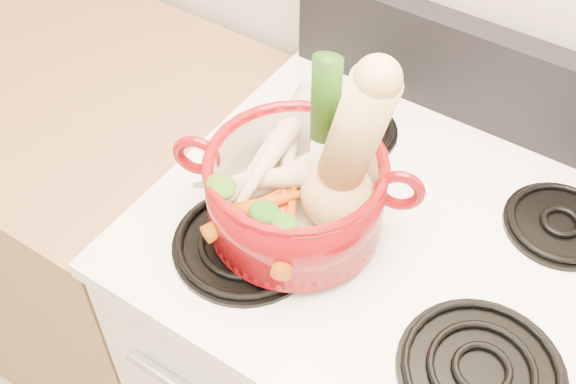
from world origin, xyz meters
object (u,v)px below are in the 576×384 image
Objects in this scene: squash at (345,152)px; dutch_oven at (296,193)px; leek at (324,131)px; stove_body at (378,383)px.

dutch_oven is at bearing -157.52° from squash.
leek is at bearing 50.40° from dutch_oven.
squash is (-0.08, -0.07, 0.68)m from stove_body.
stove_body is 3.53× the size of dutch_oven.
squash reaches higher than dutch_oven.
leek is (-0.05, 0.03, -0.01)m from squash.
dutch_oven is 0.92× the size of squash.
dutch_oven reaches higher than stove_body.
squash reaches higher than leek.
squash is 1.05× the size of leek.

